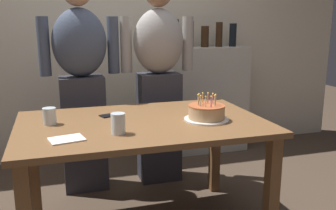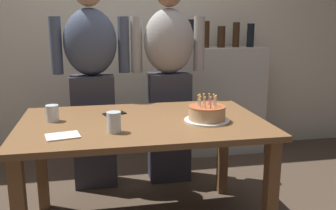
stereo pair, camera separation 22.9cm
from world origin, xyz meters
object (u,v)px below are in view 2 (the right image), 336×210
object	(u,v)px
napkin_stack	(63,136)
water_glass_near	(52,113)
birthday_cake	(207,114)
water_glass_far	(114,122)
person_man_bearded	(92,81)
cell_phone	(114,114)
person_woman_cardigan	(169,79)

from	to	relation	value
napkin_stack	water_glass_near	bearing A→B (deg)	103.97
birthday_cake	napkin_stack	size ratio (longest dim) A/B	1.60
water_glass_far	napkin_stack	bearing A→B (deg)	-174.52
water_glass_near	person_man_bearded	distance (m)	0.73
water_glass_far	cell_phone	xyz separation A→B (m)	(0.02, 0.41, -0.05)
birthday_cake	napkin_stack	xyz separation A→B (m)	(-0.85, -0.15, -0.04)
cell_phone	napkin_stack	size ratio (longest dim) A/B	0.83
water_glass_near	person_man_bearded	world-z (taller)	person_man_bearded
water_glass_near	person_woman_cardigan	distance (m)	1.10
water_glass_near	napkin_stack	world-z (taller)	water_glass_near
person_man_bearded	person_woman_cardigan	distance (m)	0.62
birthday_cake	cell_phone	bearing A→B (deg)	152.23
cell_phone	person_woman_cardigan	world-z (taller)	person_woman_cardigan
napkin_stack	cell_phone	bearing A→B (deg)	55.73
water_glass_near	water_glass_far	size ratio (longest dim) A/B	0.87
water_glass_near	person_man_bearded	bearing A→B (deg)	70.43
water_glass_far	person_man_bearded	world-z (taller)	person_man_bearded
cell_phone	person_woman_cardigan	distance (m)	0.76
person_woman_cardigan	birthday_cake	bearing A→B (deg)	94.26
water_glass_far	water_glass_near	bearing A→B (deg)	139.35
napkin_stack	person_woman_cardigan	bearing A→B (deg)	52.36
person_woman_cardigan	napkin_stack	bearing A→B (deg)	52.36
napkin_stack	birthday_cake	bearing A→B (deg)	10.01
birthday_cake	water_glass_far	world-z (taller)	birthday_cake
water_glass_near	cell_phone	distance (m)	0.40
birthday_cake	cell_phone	xyz separation A→B (m)	(-0.55, 0.29, -0.04)
birthday_cake	person_man_bearded	xyz separation A→B (m)	(-0.69, 0.86, 0.09)
person_man_bearded	person_woman_cardigan	bearing A→B (deg)	-180.00
birthday_cake	person_man_bearded	bearing A→B (deg)	128.50
water_glass_far	person_man_bearded	size ratio (longest dim) A/B	0.07
cell_phone	napkin_stack	world-z (taller)	same
water_glass_far	cell_phone	bearing A→B (deg)	86.77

